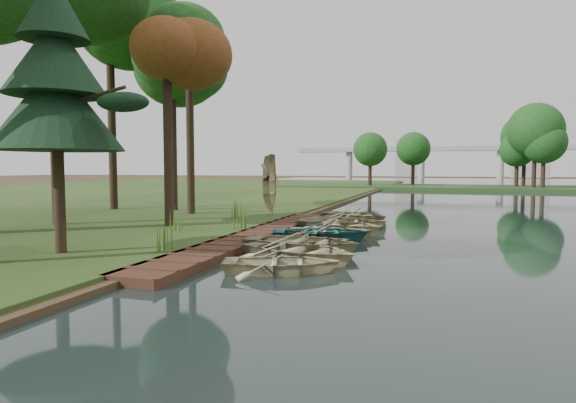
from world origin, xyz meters
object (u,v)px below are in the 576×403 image
(rowboat_0, at_px, (281,260))
(boardwalk, at_px, (254,237))
(rowboat_1, at_px, (299,248))
(rowboat_2, at_px, (302,240))
(pine_tree, at_px, (56,80))
(stored_rowboat, at_px, (271,208))

(rowboat_0, bearing_deg, boardwalk, 11.68)
(boardwalk, xyz_separation_m, rowboat_1, (2.89, -3.64, 0.29))
(rowboat_0, xyz_separation_m, rowboat_2, (-0.33, 3.11, 0.08))
(boardwalk, height_order, rowboat_1, rowboat_1)
(rowboat_2, xyz_separation_m, pine_tree, (-6.44, -3.59, 4.92))
(boardwalk, distance_m, stored_rowboat, 7.84)
(rowboat_2, bearing_deg, stored_rowboat, 29.56)
(rowboat_0, distance_m, rowboat_2, 3.12)
(rowboat_1, height_order, stored_rowboat, stored_rowboat)
(boardwalk, distance_m, rowboat_0, 6.06)
(rowboat_2, bearing_deg, rowboat_0, -169.32)
(rowboat_0, relative_size, rowboat_2, 0.80)
(stored_rowboat, bearing_deg, rowboat_2, -159.03)
(stored_rowboat, bearing_deg, boardwalk, -169.19)
(boardwalk, distance_m, rowboat_1, 4.66)
(rowboat_2, distance_m, stored_rowboat, 10.80)
(rowboat_1, xyz_separation_m, stored_rowboat, (-4.88, 11.21, 0.20))
(rowboat_2, distance_m, pine_tree, 8.87)
(boardwalk, relative_size, pine_tree, 1.97)
(rowboat_1, bearing_deg, boardwalk, 57.68)
(rowboat_0, height_order, stored_rowboat, stored_rowboat)
(rowboat_0, bearing_deg, rowboat_1, -16.87)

